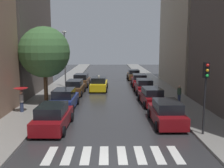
% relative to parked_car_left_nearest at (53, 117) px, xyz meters
% --- Properties ---
extents(ground_plane, '(28.00, 72.00, 0.04)m').
position_rel_parked_car_left_nearest_xyz_m(ground_plane, '(3.83, 18.51, -0.79)').
color(ground_plane, '#2E2E30').
extents(sidewalk_left, '(3.00, 72.00, 0.15)m').
position_rel_parked_car_left_nearest_xyz_m(sidewalk_left, '(-2.67, 18.51, -0.70)').
color(sidewalk_left, gray).
rests_on(sidewalk_left, ground).
extents(sidewalk_right, '(3.00, 72.00, 0.15)m').
position_rel_parked_car_left_nearest_xyz_m(sidewalk_right, '(10.33, 18.51, -0.70)').
color(sidewalk_right, gray).
rests_on(sidewalk_right, ground).
extents(crosswalk_stripes, '(6.75, 2.20, 0.01)m').
position_rel_parked_car_left_nearest_xyz_m(crosswalk_stripes, '(3.83, -4.16, -0.77)').
color(crosswalk_stripes, silver).
rests_on(crosswalk_stripes, ground).
extents(building_right_mid, '(6.00, 14.20, 21.88)m').
position_rel_parked_car_left_nearest_xyz_m(building_right_mid, '(14.83, 17.95, 10.16)').
color(building_right_mid, '#B2A38C').
rests_on(building_right_mid, ground).
extents(parked_car_left_nearest, '(2.20, 4.70, 1.65)m').
position_rel_parked_car_left_nearest_xyz_m(parked_car_left_nearest, '(0.00, 0.00, 0.00)').
color(parked_car_left_nearest, maroon).
rests_on(parked_car_left_nearest, ground).
extents(parked_car_left_second, '(2.18, 4.47, 1.72)m').
position_rel_parked_car_left_nearest_xyz_m(parked_car_left_second, '(-0.16, 5.43, 0.03)').
color(parked_car_left_second, navy).
rests_on(parked_car_left_second, ground).
extents(parked_car_left_third, '(2.10, 4.67, 1.61)m').
position_rel_parked_car_left_nearest_xyz_m(parked_car_left_third, '(-0.04, 11.87, -0.02)').
color(parked_car_left_third, brown).
rests_on(parked_car_left_third, ground).
extents(parked_car_left_fourth, '(2.25, 4.42, 1.65)m').
position_rel_parked_car_left_nearest_xyz_m(parked_car_left_fourth, '(0.12, 17.50, -0.00)').
color(parked_car_left_fourth, brown).
rests_on(parked_car_left_fourth, ground).
extents(parked_car_right_nearest, '(2.10, 4.66, 1.66)m').
position_rel_parked_car_left_nearest_xyz_m(parked_car_right_nearest, '(7.64, 0.89, 0.01)').
color(parked_car_right_nearest, maroon).
rests_on(parked_car_right_nearest, ground).
extents(parked_car_right_second, '(2.15, 4.72, 1.57)m').
position_rel_parked_car_left_nearest_xyz_m(parked_car_right_second, '(7.61, 6.87, -0.03)').
color(parked_car_right_second, maroon).
rests_on(parked_car_right_second, ground).
extents(parked_car_right_third, '(2.06, 4.23, 1.63)m').
position_rel_parked_car_left_nearest_xyz_m(parked_car_right_third, '(7.68, 12.34, -0.01)').
color(parked_car_right_third, maroon).
rests_on(parked_car_right_third, ground).
extents(parked_car_right_fourth, '(2.23, 4.58, 1.61)m').
position_rel_parked_car_left_nearest_xyz_m(parked_car_right_fourth, '(7.78, 17.55, -0.02)').
color(parked_car_right_fourth, maroon).
rests_on(parked_car_right_fourth, ground).
extents(parked_car_right_fifth, '(2.01, 4.09, 1.58)m').
position_rel_parked_car_left_nearest_xyz_m(parked_car_right_fifth, '(7.67, 23.97, -0.03)').
color(parked_car_right_fifth, brown).
rests_on(parked_car_right_fifth, ground).
extents(taxi_midroad, '(2.20, 4.73, 1.81)m').
position_rel_parked_car_left_nearest_xyz_m(taxi_midroad, '(2.53, 14.44, -0.01)').
color(taxi_midroad, yellow).
rests_on(taxi_midroad, ground).
extents(pedestrian_foreground, '(0.36, 0.36, 1.60)m').
position_rel_parked_car_left_nearest_xyz_m(pedestrian_foreground, '(10.16, 6.91, 0.20)').
color(pedestrian_foreground, navy).
rests_on(pedestrian_foreground, sidewalk_right).
extents(pedestrian_near_tree, '(1.09, 1.09, 1.92)m').
position_rel_parked_car_left_nearest_xyz_m(pedestrian_near_tree, '(-3.29, 3.84, 0.82)').
color(pedestrian_near_tree, navy).
rests_on(pedestrian_near_tree, sidewalk_left).
extents(street_tree_left, '(4.60, 4.60, 6.94)m').
position_rel_parked_car_left_nearest_xyz_m(street_tree_left, '(-2.12, 7.19, 4.00)').
color(street_tree_left, '#513823').
rests_on(street_tree_left, sidewalk_left).
extents(traffic_light_right_corner, '(0.30, 0.42, 4.30)m').
position_rel_parked_car_left_nearest_xyz_m(traffic_light_right_corner, '(9.28, -1.61, 2.51)').
color(traffic_light_right_corner, black).
rests_on(traffic_light_right_corner, sidewalk_right).
extents(lamp_post_left, '(0.60, 0.28, 6.96)m').
position_rel_parked_car_left_nearest_xyz_m(lamp_post_left, '(-1.72, 15.89, 3.39)').
color(lamp_post_left, '#595B60').
rests_on(lamp_post_left, sidewalk_left).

